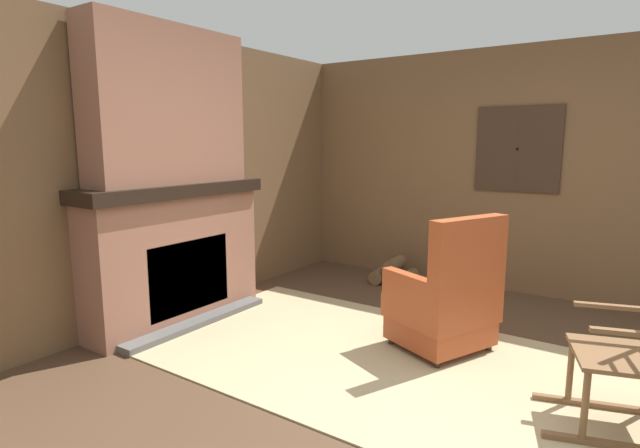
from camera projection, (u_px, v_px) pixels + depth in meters
name	position (u px, v px, depth m)	size (l,w,h in m)	color
ground_plane	(431.00, 395.00, 3.14)	(14.00, 14.00, 0.00)	#4C3523
wood_panel_wall_left	(155.00, 177.00, 4.38)	(0.06, 5.75, 2.53)	brown
wood_panel_wall_back	(533.00, 172.00, 5.05)	(5.75, 0.09, 2.53)	brown
fireplace_hearth	(176.00, 254.00, 4.36)	(0.59, 1.75, 1.22)	#93604C
chimney_breast	(168.00, 106.00, 4.16)	(0.33, 1.45, 1.29)	#93604C
area_rug	(377.00, 359.00, 3.65)	(3.52, 2.00, 0.01)	tan
armchair	(446.00, 303.00, 3.75)	(0.83, 0.86, 1.05)	#A84723
rocking_chair	(631.00, 359.00, 2.68)	(0.90, 0.68, 1.23)	brown
firewood_stack	(394.00, 273.00, 5.59)	(0.51, 0.42, 0.29)	brown
oil_lamp_vase	(133.00, 174.00, 3.99)	(0.13, 0.13, 0.27)	silver
storage_case	(212.00, 173.00, 4.68)	(0.16, 0.24, 0.12)	gray
decorative_plate_on_mantel	(173.00, 169.00, 4.34)	(0.06, 0.23, 0.23)	gold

